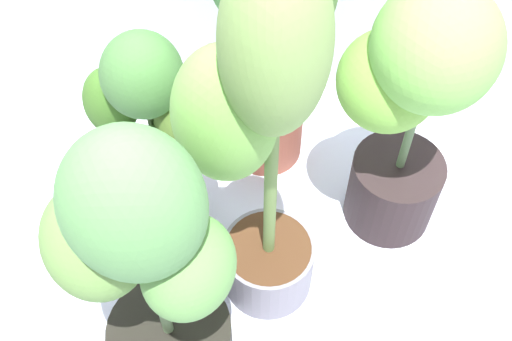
{
  "coord_description": "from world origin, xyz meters",
  "views": [
    {
      "loc": [
        -0.08,
        -0.62,
        1.48
      ],
      "look_at": [
        -0.06,
        0.25,
        0.31
      ],
      "focal_mm": 43.95,
      "sensor_mm": 36.0,
      "label": 1
    }
  ],
  "objects_px": {
    "potted_plant_center": "(257,141)",
    "potted_plant_back_left": "(156,137)",
    "potted_plant_back_right": "(409,102)",
    "potted_plant_front_left": "(152,281)"
  },
  "relations": [
    {
      "from": "potted_plant_center",
      "to": "potted_plant_back_left",
      "type": "height_order",
      "value": "potted_plant_center"
    },
    {
      "from": "potted_plant_back_right",
      "to": "potted_plant_back_left",
      "type": "height_order",
      "value": "potted_plant_back_right"
    },
    {
      "from": "potted_plant_center",
      "to": "potted_plant_back_right",
      "type": "distance_m",
      "value": 0.42
    },
    {
      "from": "potted_plant_center",
      "to": "potted_plant_back_left",
      "type": "relative_size",
      "value": 1.54
    },
    {
      "from": "potted_plant_front_left",
      "to": "potted_plant_back_right",
      "type": "xyz_separation_m",
      "value": [
        0.55,
        0.43,
        0.01
      ]
    },
    {
      "from": "potted_plant_front_left",
      "to": "potted_plant_back_right",
      "type": "distance_m",
      "value": 0.7
    },
    {
      "from": "potted_plant_front_left",
      "to": "potted_plant_center",
      "type": "distance_m",
      "value": 0.33
    },
    {
      "from": "potted_plant_center",
      "to": "potted_plant_back_left",
      "type": "bearing_deg",
      "value": 140.54
    },
    {
      "from": "potted_plant_front_left",
      "to": "potted_plant_center",
      "type": "relative_size",
      "value": 0.84
    },
    {
      "from": "potted_plant_center",
      "to": "potted_plant_front_left",
      "type": "bearing_deg",
      "value": -131.61
    }
  ]
}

